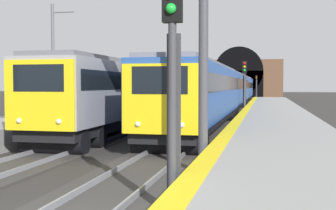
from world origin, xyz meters
TOP-DOWN VIEW (x-y plane):
  - platform_right_edge_strip at (0.00, -2.29)m, footprint 112.00×0.50m
  - train_main_approaching at (38.44, 0.00)m, footprint 60.87×3.00m
  - train_adjacent_platform at (35.81, 4.27)m, footprint 57.04×2.87m
  - railway_signal_near at (1.47, -1.83)m, footprint 0.39×0.38m
  - railway_signal_mid at (31.40, -1.83)m, footprint 0.39×0.38m
  - railway_signal_far at (82.15, -1.83)m, footprint 0.39×0.38m
  - tunnel_portal at (90.96, 2.13)m, footprint 2.77×18.88m
  - catenary_mast_near at (21.40, 10.95)m, footprint 0.22×1.72m

SIDE VIEW (x-z plane):
  - platform_right_edge_strip at x=0.00m, z-range 0.94..0.95m
  - train_main_approaching at x=38.44m, z-range 0.28..4.13m
  - train_adjacent_platform at x=35.81m, z-range -0.15..4.66m
  - railway_signal_far at x=82.15m, z-range 0.42..4.96m
  - railway_signal_mid at x=31.40m, z-range 0.52..5.23m
  - railway_signal_near at x=1.47m, z-range 0.53..5.45m
  - tunnel_portal at x=90.96m, z-range -1.39..9.63m
  - catenary_mast_near at x=21.40m, z-range 0.09..8.39m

